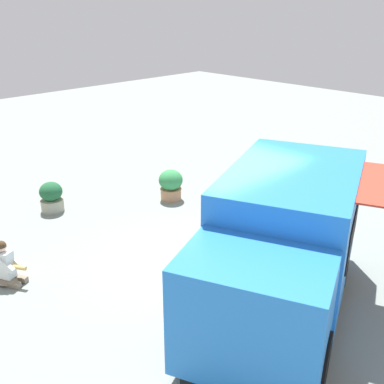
{
  "coord_description": "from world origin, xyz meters",
  "views": [
    {
      "loc": [
        -5.88,
        -5.37,
        4.96
      ],
      "look_at": [
        0.36,
        0.95,
        1.29
      ],
      "focal_mm": 43.15,
      "sensor_mm": 36.0,
      "label": 1
    }
  ],
  "objects_px": {
    "person_customer": "(6,267)",
    "food_truck": "(282,250)",
    "planter_flowering_near": "(51,197)",
    "planter_flowering_far": "(171,184)"
  },
  "relations": [
    {
      "from": "person_customer",
      "to": "planter_flowering_near",
      "type": "distance_m",
      "value": 3.27
    },
    {
      "from": "food_truck",
      "to": "person_customer",
      "type": "bearing_deg",
      "value": 126.93
    },
    {
      "from": "planter_flowering_far",
      "to": "person_customer",
      "type": "bearing_deg",
      "value": -170.88
    },
    {
      "from": "food_truck",
      "to": "planter_flowering_far",
      "type": "xyz_separation_m",
      "value": [
        1.87,
        4.83,
        -0.69
      ]
    },
    {
      "from": "food_truck",
      "to": "planter_flowering_far",
      "type": "bearing_deg",
      "value": 68.88
    },
    {
      "from": "planter_flowering_near",
      "to": "food_truck",
      "type": "bearing_deg",
      "value": -83.01
    },
    {
      "from": "person_customer",
      "to": "planter_flowering_near",
      "type": "bearing_deg",
      "value": 46.39
    },
    {
      "from": "food_truck",
      "to": "planter_flowering_near",
      "type": "distance_m",
      "value": 6.5
    },
    {
      "from": "person_customer",
      "to": "food_truck",
      "type": "bearing_deg",
      "value": -53.07
    },
    {
      "from": "food_truck",
      "to": "planter_flowering_far",
      "type": "height_order",
      "value": "food_truck"
    }
  ]
}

